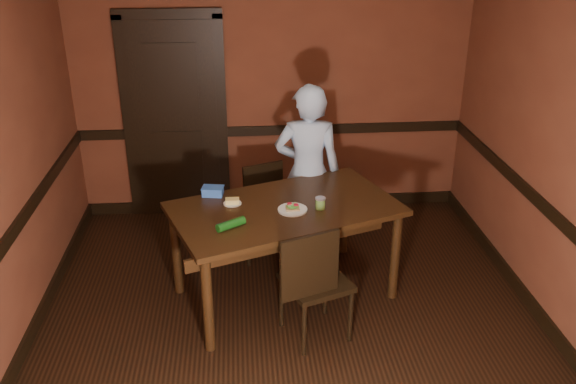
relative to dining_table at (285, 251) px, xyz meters
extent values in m
cube|color=black|center=(0.01, -0.55, -0.42)|extent=(4.00, 4.50, 0.01)
cube|color=brown|center=(0.01, 1.70, 0.93)|extent=(4.00, 0.02, 2.70)
cube|color=brown|center=(2.01, -0.55, 0.93)|extent=(0.02, 4.50, 2.70)
cube|color=black|center=(0.01, 1.69, 0.48)|extent=(4.00, 0.03, 0.10)
cube|color=black|center=(-1.98, -0.55, 0.48)|extent=(0.03, 4.50, 0.10)
cube|color=black|center=(1.99, -0.55, 0.48)|extent=(0.03, 4.50, 0.10)
cube|color=black|center=(0.01, 1.69, -0.36)|extent=(4.00, 0.03, 0.12)
cube|color=black|center=(-1.98, -0.55, -0.36)|extent=(0.03, 4.50, 0.12)
cube|color=black|center=(1.99, -0.55, -0.36)|extent=(0.03, 4.50, 0.12)
cube|color=black|center=(-0.99, 1.66, 0.61)|extent=(0.85, 0.04, 2.05)
cube|color=black|center=(-1.47, 1.68, 0.61)|extent=(0.10, 0.06, 2.15)
cube|color=black|center=(-0.52, 1.68, 0.61)|extent=(0.10, 0.06, 2.15)
cube|color=black|center=(-0.99, 1.68, 1.68)|extent=(1.05, 0.06, 0.10)
cube|color=black|center=(0.00, 0.00, 0.00)|extent=(2.01, 1.55, 0.83)
imported|color=#A5C3E1|center=(0.26, 0.70, 0.41)|extent=(0.63, 0.44, 1.65)
cylinder|color=white|center=(0.05, -0.08, 0.42)|extent=(0.23, 0.23, 0.01)
cube|color=tan|center=(0.05, -0.08, 0.44)|extent=(0.11, 0.10, 0.02)
ellipsoid|color=#3E842B|center=(0.05, -0.08, 0.46)|extent=(0.10, 0.09, 0.02)
cylinder|color=red|center=(0.03, -0.07, 0.47)|extent=(0.04, 0.04, 0.01)
cylinder|color=red|center=(0.08, -0.09, 0.47)|extent=(0.04, 0.04, 0.01)
cylinder|color=#7FAF5C|center=(0.03, -0.10, 0.47)|extent=(0.03, 0.03, 0.01)
cylinder|color=#7FAF5C|center=(0.08, -0.06, 0.47)|extent=(0.03, 0.03, 0.01)
cylinder|color=#7FAF5C|center=(0.05, -0.08, 0.47)|extent=(0.03, 0.03, 0.01)
cylinder|color=#598035|center=(0.28, -0.06, 0.46)|extent=(0.08, 0.08, 0.08)
cylinder|color=#BBBBBB|center=(0.28, -0.06, 0.51)|extent=(0.08, 0.08, 0.01)
cylinder|color=white|center=(-0.42, 0.08, 0.42)|extent=(0.15, 0.15, 0.01)
cube|color=#E6CA68|center=(-0.42, 0.08, 0.44)|extent=(0.11, 0.07, 0.04)
cube|color=blue|center=(-0.58, 0.26, 0.45)|extent=(0.18, 0.14, 0.06)
cube|color=blue|center=(-0.58, 0.26, 0.49)|extent=(0.19, 0.15, 0.01)
cylinder|color=#10420F|center=(-0.43, -0.33, 0.45)|extent=(0.23, 0.18, 0.07)
camera|label=1|loc=(-0.34, -4.37, 2.55)|focal=38.00mm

